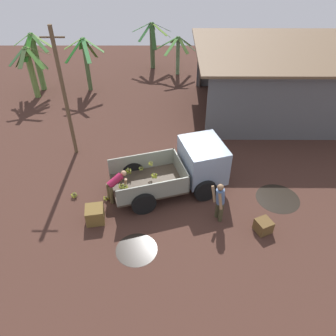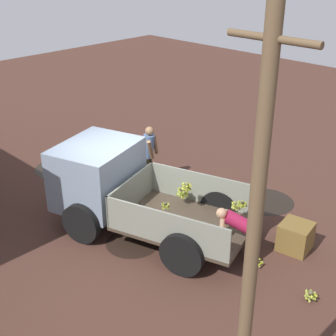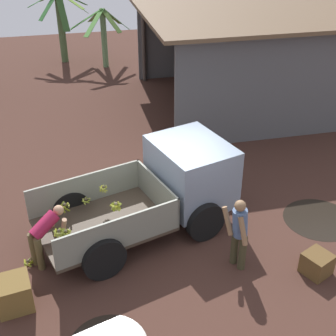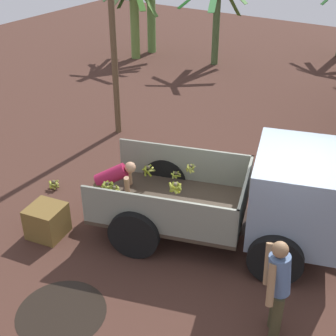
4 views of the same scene
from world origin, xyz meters
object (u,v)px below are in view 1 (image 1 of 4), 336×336
Objects in this scene: person_foreground_visitor at (220,200)px; banana_bunch_on_ground_0 at (106,198)px; utility_pole at (64,95)px; banana_bunch_on_ground_1 at (74,195)px; person_worker_loading at (115,184)px; wooden_crate_1 at (263,226)px; wooden_crate_0 at (95,214)px; cargo_truck at (192,165)px; person_bystander_near_shed at (225,114)px.

person_foreground_visitor is 4.46m from banana_bunch_on_ground_0.
banana_bunch_on_ground_1 is at bearing -78.94° from utility_pole.
person_worker_loading is 5.67m from wooden_crate_1.
cargo_truck is at bearing 29.19° from wooden_crate_0.
wooden_crate_0 is (1.07, -1.24, 0.19)m from banana_bunch_on_ground_1.
person_bystander_near_shed is at bearing 37.56° from banana_bunch_on_ground_1.
banana_bunch_on_ground_1 is (-5.55, 1.15, -0.81)m from person_foreground_visitor.
person_foreground_visitor is 1.39× the size of person_worker_loading.
person_worker_loading is 1.41m from wooden_crate_0.
banana_bunch_on_ground_0 is 0.35× the size of wooden_crate_0.
person_worker_loading is 4.46× the size of banana_bunch_on_ground_1.
utility_pole is 4.49m from person_worker_loading.
cargo_truck is at bearing 134.25° from wooden_crate_1.
person_worker_loading is 0.74× the size of person_bystander_near_shed.
banana_bunch_on_ground_1 is 7.30m from wooden_crate_1.
person_foreground_visitor is 3.22× the size of wooden_crate_1.
person_worker_loading is 1.81m from banana_bunch_on_ground_1.
person_bystander_near_shed is at bearing 49.10° from cargo_truck.
person_worker_loading is at bearing 61.92° from wooden_crate_0.
banana_bunch_on_ground_1 is (-1.70, 0.06, -0.62)m from person_worker_loading.
person_foreground_visitor is (6.16, -4.26, -1.99)m from utility_pole.
person_bystander_near_shed is (7.21, 1.96, -2.02)m from utility_pole.
person_bystander_near_shed is at bearing 94.19° from wooden_crate_1.
person_worker_loading reaches higher than wooden_crate_1.
wooden_crate_1 is (7.70, -4.84, -2.69)m from utility_pole.
wooden_crate_0 is at bearing -100.95° from banana_bunch_on_ground_0.
banana_bunch_on_ground_0 is (-0.42, -0.11, -0.65)m from person_worker_loading.
person_foreground_visitor reaches higher than person_worker_loading.
banana_bunch_on_ground_0 is at bearing 160.51° from person_worker_loading.
banana_bunch_on_ground_0 is at bearing -7.38° from banana_bunch_on_ground_1.
banana_bunch_on_ground_0 is at bearing 105.74° from person_bystander_near_shed.
person_bystander_near_shed is (1.93, 4.31, -0.12)m from cargo_truck.
cargo_truck reaches higher than wooden_crate_0.
utility_pole is at bearing 139.29° from cargo_truck.
person_foreground_visitor is at bearing -11.72° from banana_bunch_on_ground_1.
wooden_crate_0 is (-4.48, -0.09, -0.62)m from person_foreground_visitor.
person_worker_loading reaches higher than banana_bunch_on_ground_1.
utility_pole is 3.47× the size of person_bystander_near_shed.
person_worker_loading is at bearing -1.92° from banana_bunch_on_ground_1.
banana_bunch_on_ground_0 is at bearing 165.01° from wooden_crate_1.
banana_bunch_on_ground_0 is (-3.39, -0.93, -0.93)m from cargo_truck.
wooden_crate_0 is (-5.53, -6.32, -0.60)m from person_bystander_near_shed.
person_foreground_visitor is 6.31m from person_bystander_near_shed.
person_worker_loading is (2.31, -3.17, -2.19)m from utility_pole.
person_foreground_visitor is 4.53m from wooden_crate_0.
cargo_truck reaches higher than person_bystander_near_shed.
person_worker_loading is at bearing -40.09° from person_foreground_visitor.
utility_pole is 7.75m from person_foreground_visitor.
cargo_truck is 3.57m from wooden_crate_1.
wooden_crate_1 is at bearing -13.65° from banana_bunch_on_ground_1.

